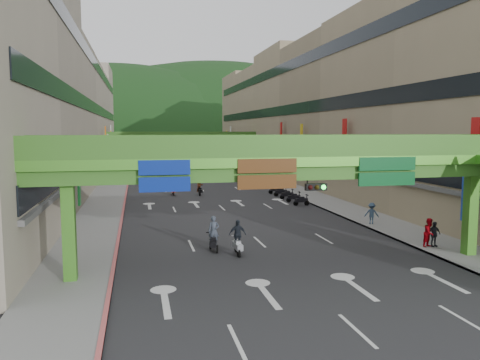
{
  "coord_description": "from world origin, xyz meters",
  "views": [
    {
      "loc": [
        -7.73,
        -17.17,
        7.33
      ],
      "look_at": [
        0.0,
        18.0,
        3.5
      ],
      "focal_mm": 35.0,
      "sensor_mm": 36.0,
      "label": 1
    }
  ],
  "objects_px": {
    "scooter_rider_near": "(214,235)",
    "car_silver": "(157,179)",
    "overpass_near": "(310,172)",
    "pedestrian_red": "(429,235)",
    "car_yellow": "(201,170)",
    "scooter_rider_mid": "(200,187)"
  },
  "relations": [
    {
      "from": "scooter_rider_near",
      "to": "car_silver",
      "type": "height_order",
      "value": "scooter_rider_near"
    },
    {
      "from": "overpass_near",
      "to": "scooter_rider_near",
      "type": "height_order",
      "value": "overpass_near"
    },
    {
      "from": "pedestrian_red",
      "to": "overpass_near",
      "type": "bearing_deg",
      "value": 174.29
    },
    {
      "from": "scooter_rider_near",
      "to": "car_yellow",
      "type": "height_order",
      "value": "scooter_rider_near"
    },
    {
      "from": "scooter_rider_near",
      "to": "pedestrian_red",
      "type": "bearing_deg",
      "value": -10.38
    },
    {
      "from": "overpass_near",
      "to": "pedestrian_red",
      "type": "height_order",
      "value": "overpass_near"
    },
    {
      "from": "car_yellow",
      "to": "pedestrian_red",
      "type": "height_order",
      "value": "pedestrian_red"
    },
    {
      "from": "car_silver",
      "to": "pedestrian_red",
      "type": "height_order",
      "value": "pedestrian_red"
    },
    {
      "from": "scooter_rider_mid",
      "to": "car_yellow",
      "type": "xyz_separation_m",
      "value": [
        3.51,
        24.73,
        -0.26
      ]
    },
    {
      "from": "overpass_near",
      "to": "car_silver",
      "type": "height_order",
      "value": "overpass_near"
    },
    {
      "from": "scooter_rider_mid",
      "to": "car_yellow",
      "type": "distance_m",
      "value": 24.98
    },
    {
      "from": "overpass_near",
      "to": "car_silver",
      "type": "distance_m",
      "value": 43.42
    },
    {
      "from": "scooter_rider_mid",
      "to": "pedestrian_red",
      "type": "xyz_separation_m",
      "value": [
        10.72,
        -27.04,
        -0.1
      ]
    },
    {
      "from": "scooter_rider_near",
      "to": "scooter_rider_mid",
      "type": "height_order",
      "value": "scooter_rider_near"
    },
    {
      "from": "scooter_rider_mid",
      "to": "pedestrian_red",
      "type": "distance_m",
      "value": 29.09
    },
    {
      "from": "car_silver",
      "to": "scooter_rider_mid",
      "type": "bearing_deg",
      "value": -74.31
    },
    {
      "from": "scooter_rider_near",
      "to": "pedestrian_red",
      "type": "relative_size",
      "value": 1.21
    },
    {
      "from": "scooter_rider_near",
      "to": "pedestrian_red",
      "type": "height_order",
      "value": "scooter_rider_near"
    },
    {
      "from": "scooter_rider_mid",
      "to": "car_silver",
      "type": "bearing_deg",
      "value": 107.75
    },
    {
      "from": "car_silver",
      "to": "car_yellow",
      "type": "distance_m",
      "value": 13.95
    },
    {
      "from": "scooter_rider_near",
      "to": "pedestrian_red",
      "type": "distance_m",
      "value": 13.32
    },
    {
      "from": "car_yellow",
      "to": "scooter_rider_mid",
      "type": "bearing_deg",
      "value": -98.76
    }
  ]
}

